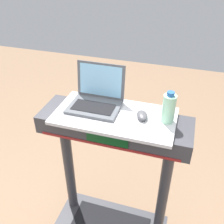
{
  "coord_description": "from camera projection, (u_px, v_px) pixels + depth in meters",
  "views": [
    {
      "loc": [
        0.36,
        -0.49,
        1.93
      ],
      "look_at": [
        0.0,
        0.65,
        1.13
      ],
      "focal_mm": 42.02,
      "sensor_mm": 36.0,
      "label": 1
    }
  ],
  "objects": [
    {
      "name": "desk_board",
      "position": [
        115.0,
        116.0,
        1.51
      ],
      "size": [
        0.7,
        0.36,
        0.02
      ],
      "primitive_type": "cube",
      "color": "silver",
      "rests_on": "treadmill_base"
    },
    {
      "name": "laptop",
      "position": [
        96.0,
        98.0,
        1.56
      ],
      "size": [
        0.3,
        0.25,
        0.24
      ],
      "rotation": [
        0.0,
        0.0,
        -0.08
      ],
      "color": "#515459",
      "rests_on": "desk_board"
    },
    {
      "name": "computer_mouse",
      "position": [
        142.0,
        115.0,
        1.47
      ],
      "size": [
        0.09,
        0.11,
        0.03
      ],
      "primitive_type": "ellipsoid",
      "rotation": [
        0.0,
        0.0,
        0.36
      ],
      "color": "#4C4C51",
      "rests_on": "desk_board"
    },
    {
      "name": "water_bottle",
      "position": [
        169.0,
        108.0,
        1.41
      ],
      "size": [
        0.07,
        0.07,
        0.18
      ],
      "color": "#9EDBB2",
      "rests_on": "desk_board"
    }
  ]
}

